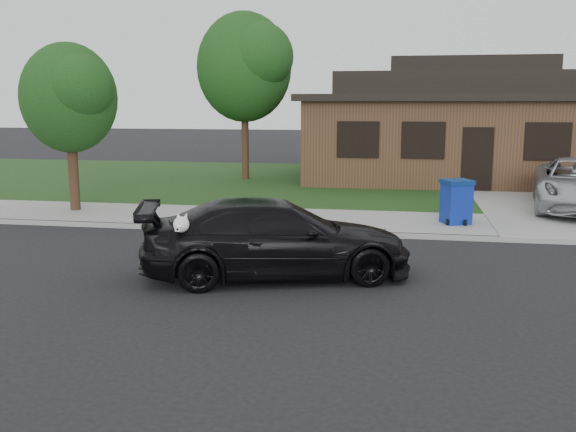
# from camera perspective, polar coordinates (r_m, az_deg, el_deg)

# --- Properties ---
(ground) EXTENTS (120.00, 120.00, 0.00)m
(ground) POSITION_cam_1_polar(r_m,az_deg,el_deg) (11.80, 2.33, -5.21)
(ground) COLOR black
(ground) RESTS_ON ground
(sidewalk) EXTENTS (60.00, 3.00, 0.12)m
(sidewalk) POSITION_cam_1_polar(r_m,az_deg,el_deg) (16.63, 4.69, -0.50)
(sidewalk) COLOR gray
(sidewalk) RESTS_ON ground
(curb) EXTENTS (60.00, 0.12, 0.12)m
(curb) POSITION_cam_1_polar(r_m,az_deg,el_deg) (15.16, 4.14, -1.53)
(curb) COLOR gray
(curb) RESTS_ON ground
(lawn) EXTENTS (60.00, 13.00, 0.13)m
(lawn) POSITION_cam_1_polar(r_m,az_deg,el_deg) (24.51, 6.49, 2.92)
(lawn) COLOR #193814
(lawn) RESTS_ON ground
(driveway) EXTENTS (4.50, 13.00, 0.14)m
(driveway) POSITION_cam_1_polar(r_m,az_deg,el_deg) (21.95, 21.79, 1.42)
(driveway) COLOR gray
(driveway) RESTS_ON ground
(sedan) EXTENTS (5.19, 3.29, 1.40)m
(sedan) POSITION_cam_1_polar(r_m,az_deg,el_deg) (11.49, -1.10, -2.01)
(sedan) COLOR black
(sedan) RESTS_ON ground
(recycling_bin) EXTENTS (0.86, 0.86, 1.10)m
(recycling_bin) POSITION_cam_1_polar(r_m,az_deg,el_deg) (16.48, 14.73, 1.27)
(recycling_bin) COLOR navy
(recycling_bin) RESTS_ON sidewalk
(house) EXTENTS (12.60, 8.60, 4.65)m
(house) POSITION_cam_1_polar(r_m,az_deg,el_deg) (26.40, 15.65, 7.63)
(house) COLOR #422B1C
(house) RESTS_ON ground
(tree_0) EXTENTS (3.78, 3.60, 6.34)m
(tree_0) POSITION_cam_1_polar(r_m,az_deg,el_deg) (24.89, -3.60, 13.25)
(tree_0) COLOR #332114
(tree_0) RESTS_ON ground
(tree_2) EXTENTS (2.73, 2.60, 4.59)m
(tree_2) POSITION_cam_1_polar(r_m,az_deg,el_deg) (18.65, -18.70, 10.07)
(tree_2) COLOR #332114
(tree_2) RESTS_ON ground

